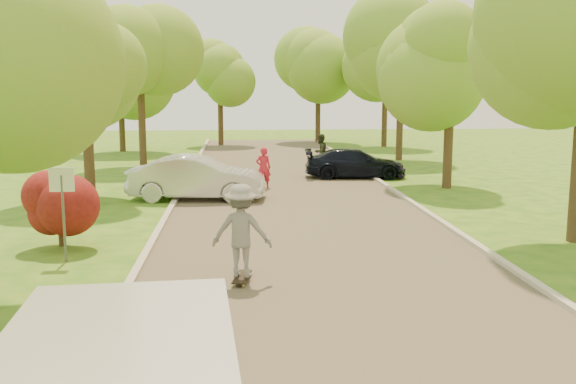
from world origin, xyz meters
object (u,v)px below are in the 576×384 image
object	(u,v)px
longboard	(242,277)
person_striped	(263,168)
person_olive	(320,152)
silver_sedan	(197,178)
dark_sedan	(355,163)
skateboarder	(242,231)
street_sign	(62,194)

from	to	relation	value
longboard	person_striped	distance (m)	12.38
person_striped	person_olive	distance (m)	6.40
silver_sedan	person_olive	world-z (taller)	person_olive
dark_sedan	person_olive	distance (m)	3.17
silver_sedan	skateboarder	world-z (taller)	skateboarder
skateboarder	person_striped	bearing A→B (deg)	-84.39
dark_sedan	skateboarder	xyz separation A→B (m)	(-5.10, -15.03, 0.44)
dark_sedan	skateboarder	distance (m)	15.88
person_striped	silver_sedan	bearing A→B (deg)	39.46
silver_sedan	person_olive	distance (m)	9.74
dark_sedan	person_olive	bearing A→B (deg)	25.94
dark_sedan	longboard	bearing A→B (deg)	165.66
silver_sedan	person_striped	bearing A→B (deg)	-38.81
longboard	street_sign	bearing A→B (deg)	-15.08
longboard	person_striped	bearing A→B (deg)	-84.39
longboard	person_striped	xyz separation A→B (m)	(0.94, 12.32, 0.71)
longboard	person_olive	bearing A→B (deg)	-92.36
silver_sedan	person_striped	size ratio (longest dim) A/B	2.93
dark_sedan	silver_sedan	bearing A→B (deg)	132.28
person_olive	longboard	bearing A→B (deg)	33.16
street_sign	skateboarder	size ratio (longest dim) A/B	1.14
person_striped	dark_sedan	bearing A→B (deg)	-152.20
longboard	person_olive	distance (m)	18.41
dark_sedan	person_striped	world-z (taller)	person_striped
longboard	skateboarder	distance (m)	0.97
silver_sedan	longboard	bearing A→B (deg)	-164.95
street_sign	silver_sedan	distance (m)	8.44
dark_sedan	person_olive	size ratio (longest dim) A/B	2.56
street_sign	silver_sedan	xyz separation A→B (m)	(2.50, 8.02, -0.78)
street_sign	person_striped	distance (m)	11.58
silver_sedan	longboard	xyz separation A→B (m)	(1.50, -9.89, -0.68)
street_sign	dark_sedan	xyz separation A→B (m)	(9.10, 13.16, -0.92)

